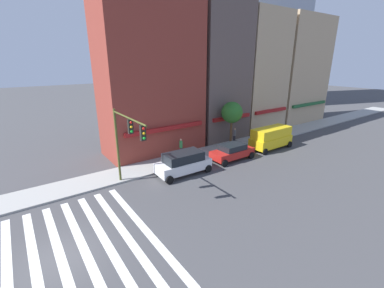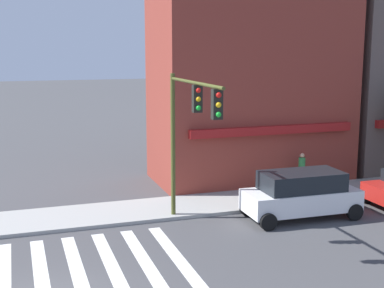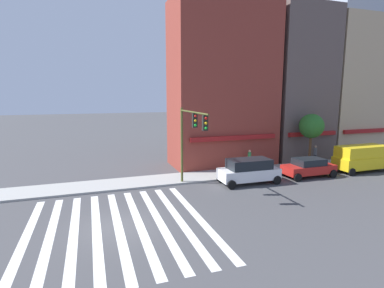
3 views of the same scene
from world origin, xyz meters
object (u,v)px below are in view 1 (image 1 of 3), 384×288
(sedan_red, at_px, (232,151))
(van_yellow, at_px, (271,137))
(pedestrian_green_top, at_px, (181,147))
(pedestrian_grey_coat, at_px, (234,135))
(suv_white, at_px, (183,163))
(street_tree, at_px, (232,113))
(traffic_signal, at_px, (126,136))

(sedan_red, xyz_separation_m, van_yellow, (5.78, -0.00, 0.44))
(pedestrian_green_top, distance_m, pedestrian_grey_coat, 7.31)
(suv_white, bearing_deg, pedestrian_grey_coat, 21.28)
(street_tree, bearing_deg, pedestrian_green_top, 173.53)
(traffic_signal, xyz_separation_m, pedestrian_green_top, (6.97, 3.83, -3.25))
(sedan_red, distance_m, pedestrian_green_top, 5.07)
(van_yellow, xyz_separation_m, street_tree, (-3.35, 2.80, 2.64))
(suv_white, height_order, sedan_red, suv_white)
(pedestrian_grey_coat, bearing_deg, street_tree, -46.89)
(pedestrian_green_top, relative_size, street_tree, 0.36)
(traffic_signal, height_order, suv_white, traffic_signal)
(street_tree, bearing_deg, pedestrian_grey_coat, 27.41)
(traffic_signal, height_order, street_tree, traffic_signal)
(van_yellow, bearing_deg, suv_white, 179.56)
(traffic_signal, bearing_deg, pedestrian_grey_coat, 14.77)
(van_yellow, bearing_deg, sedan_red, 179.56)
(suv_white, height_order, street_tree, street_tree)
(suv_white, bearing_deg, pedestrian_green_top, 60.95)
(sedan_red, bearing_deg, van_yellow, -0.18)
(suv_white, relative_size, sedan_red, 1.08)
(sedan_red, distance_m, pedestrian_grey_coat, 5.00)
(sedan_red, bearing_deg, pedestrian_green_top, 136.22)
(traffic_signal, relative_size, pedestrian_green_top, 3.34)
(suv_white, relative_size, pedestrian_green_top, 2.68)
(sedan_red, distance_m, street_tree, 4.83)
(traffic_signal, distance_m, pedestrian_green_top, 8.59)
(van_yellow, relative_size, pedestrian_grey_coat, 2.83)
(traffic_signal, xyz_separation_m, street_tree, (13.07, 3.14, -0.40))
(suv_white, distance_m, street_tree, 9.08)
(suv_white, xyz_separation_m, sedan_red, (5.70, -0.00, -0.19))
(van_yellow, relative_size, pedestrian_green_top, 2.83)
(pedestrian_grey_coat, distance_m, street_tree, 3.16)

